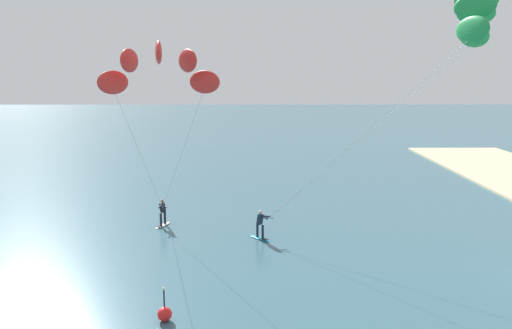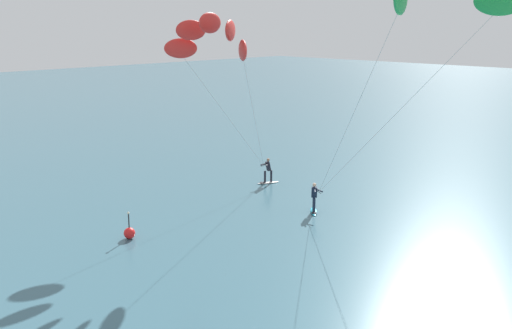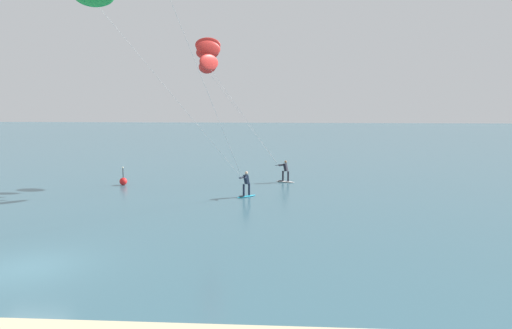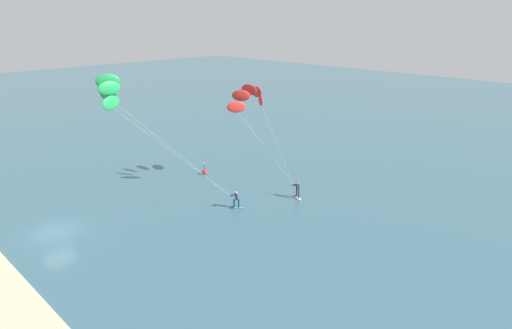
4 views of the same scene
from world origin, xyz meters
name	(u,v)px [view 2 (image 2 of 4)]	position (x,y,z in m)	size (l,w,h in m)	color
kitesurfer_nearshore	(213,43)	(4.11, 18.91, 9.19)	(7.74, 5.67, 10.80)	white
marker_buoy	(129,233)	(-2.42, 17.86, 0.30)	(0.56, 0.56, 1.38)	red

